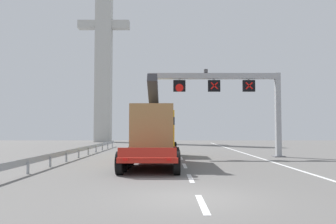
% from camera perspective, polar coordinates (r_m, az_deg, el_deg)
% --- Properties ---
extents(ground, '(112.00, 112.00, 0.00)m').
position_cam_1_polar(ground, '(10.90, 3.93, -14.27)').
color(ground, slate).
extents(lane_markings, '(0.20, 38.36, 0.01)m').
position_cam_1_polar(lane_markings, '(22.67, 2.78, -8.37)').
color(lane_markings, silver).
rests_on(lane_markings, ground).
extents(edge_line_right, '(0.20, 63.00, 0.01)m').
position_cam_1_polar(edge_line_right, '(23.78, 17.24, -7.99)').
color(edge_line_right, silver).
rests_on(edge_line_right, ground).
extents(overhead_lane_gantry, '(10.66, 0.90, 6.89)m').
position_cam_1_polar(overhead_lane_gantry, '(27.15, 11.12, 3.71)').
color(overhead_lane_gantry, '#9EA0A5').
rests_on(overhead_lane_gantry, ground).
extents(heavy_haul_truck_red, '(3.16, 14.09, 5.30)m').
position_cam_1_polar(heavy_haul_truck_red, '(23.41, -1.76, -3.34)').
color(heavy_haul_truck_red, red).
rests_on(heavy_haul_truck_red, ground).
extents(guardrail_left, '(0.13, 33.72, 0.76)m').
position_cam_1_polar(guardrail_left, '(26.46, -14.68, -6.29)').
color(guardrail_left, '#999EA3').
rests_on(guardrail_left, ground).
extents(bridge_pylon_distant, '(9.00, 2.00, 33.13)m').
position_cam_1_polar(bridge_pylon_distant, '(61.47, -10.52, 11.02)').
color(bridge_pylon_distant, '#B7B7B2').
rests_on(bridge_pylon_distant, ground).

